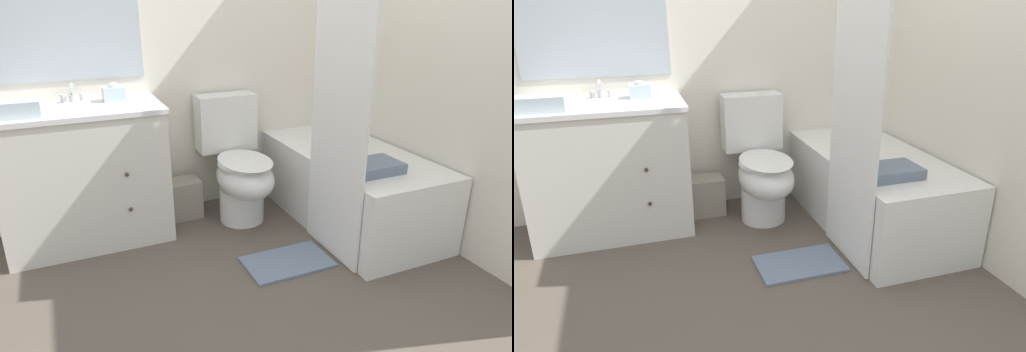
# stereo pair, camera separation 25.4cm
# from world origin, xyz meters

# --- Properties ---
(ground_plane) EXTENTS (14.00, 14.00, 0.00)m
(ground_plane) POSITION_xyz_m (0.00, 0.00, 0.00)
(ground_plane) COLOR brown
(wall_back) EXTENTS (8.00, 0.06, 2.50)m
(wall_back) POSITION_xyz_m (-0.01, 1.61, 1.25)
(wall_back) COLOR silver
(wall_back) RESTS_ON ground_plane
(wall_right) EXTENTS (0.05, 2.59, 2.50)m
(wall_right) POSITION_xyz_m (1.26, 0.79, 1.25)
(wall_right) COLOR silver
(wall_right) RESTS_ON ground_plane
(vanity_cabinet) EXTENTS (0.97, 0.53, 0.85)m
(vanity_cabinet) POSITION_xyz_m (-0.75, 1.34, 0.43)
(vanity_cabinet) COLOR silver
(vanity_cabinet) RESTS_ON ground_plane
(sink_faucet) EXTENTS (0.14, 0.12, 0.12)m
(sink_faucet) POSITION_xyz_m (-0.75, 1.52, 0.88)
(sink_faucet) COLOR silver
(sink_faucet) RESTS_ON vanity_cabinet
(toilet) EXTENTS (0.41, 0.69, 0.82)m
(toilet) POSITION_xyz_m (0.22, 1.24, 0.38)
(toilet) COLOR white
(toilet) RESTS_ON ground_plane
(bathtub) EXTENTS (0.67, 1.37, 0.50)m
(bathtub) POSITION_xyz_m (0.89, 0.90, 0.25)
(bathtub) COLOR white
(bathtub) RESTS_ON ground_plane
(shower_curtain) EXTENTS (0.01, 0.53, 1.89)m
(shower_curtain) POSITION_xyz_m (0.54, 0.57, 0.95)
(shower_curtain) COLOR white
(shower_curtain) RESTS_ON ground_plane
(wastebasket) EXTENTS (0.23, 0.19, 0.27)m
(wastebasket) POSITION_xyz_m (-0.13, 1.41, 0.13)
(wastebasket) COLOR gray
(wastebasket) RESTS_ON ground_plane
(tissue_box) EXTENTS (0.13, 0.11, 0.11)m
(tissue_box) POSITION_xyz_m (-0.52, 1.45, 0.89)
(tissue_box) COLOR silver
(tissue_box) RESTS_ON vanity_cabinet
(hand_towel_folded) EXTENTS (0.27, 0.14, 0.09)m
(hand_towel_folded) POSITION_xyz_m (-1.06, 1.21, 0.89)
(hand_towel_folded) COLOR silver
(hand_towel_folded) RESTS_ON vanity_cabinet
(bath_towel_folded) EXTENTS (0.31, 0.23, 0.06)m
(bath_towel_folded) POSITION_xyz_m (0.78, 0.54, 0.53)
(bath_towel_folded) COLOR slate
(bath_towel_folded) RESTS_ON bathtub
(bath_mat) EXTENTS (0.49, 0.31, 0.02)m
(bath_mat) POSITION_xyz_m (0.24, 0.56, 0.01)
(bath_mat) COLOR slate
(bath_mat) RESTS_ON ground_plane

